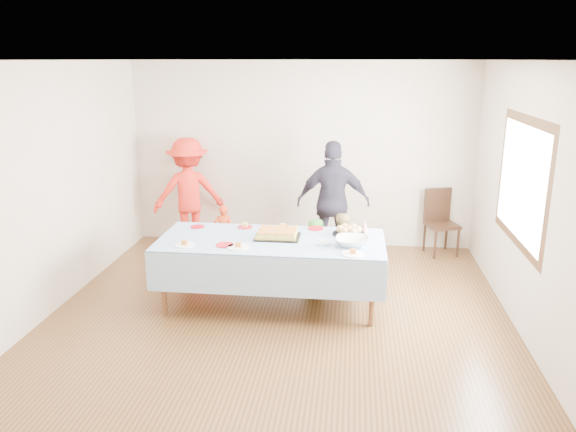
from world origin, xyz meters
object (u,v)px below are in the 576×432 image
(dining_chair, at_px, (440,218))
(party_table, at_px, (271,244))
(birthday_cake, at_px, (278,234))
(adult_left, at_px, (189,193))

(dining_chair, bearing_deg, party_table, -155.00)
(party_table, height_order, dining_chair, dining_chair)
(birthday_cake, bearing_deg, dining_chair, 43.59)
(birthday_cake, relative_size, dining_chair, 0.53)
(birthday_cake, distance_m, dining_chair, 2.88)
(party_table, xyz_separation_m, birthday_cake, (0.06, 0.07, 0.10))
(party_table, xyz_separation_m, dining_chair, (2.14, 2.05, -0.21))
(dining_chair, distance_m, adult_left, 3.67)
(dining_chair, bearing_deg, adult_left, 162.36)
(dining_chair, height_order, adult_left, adult_left)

